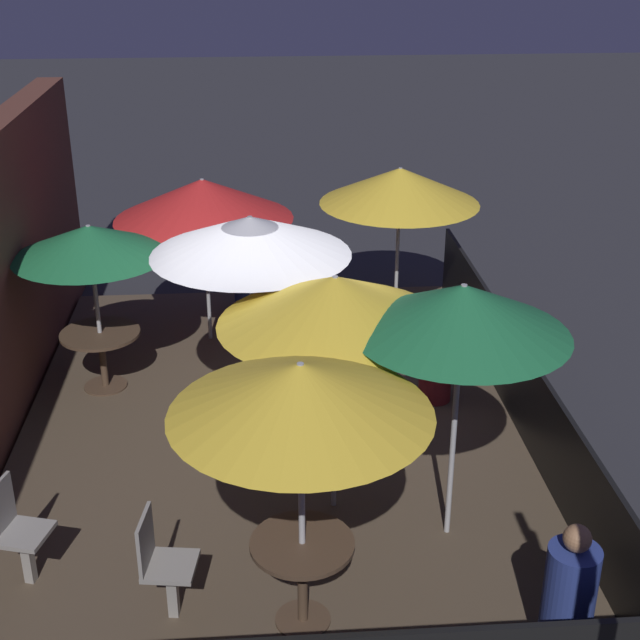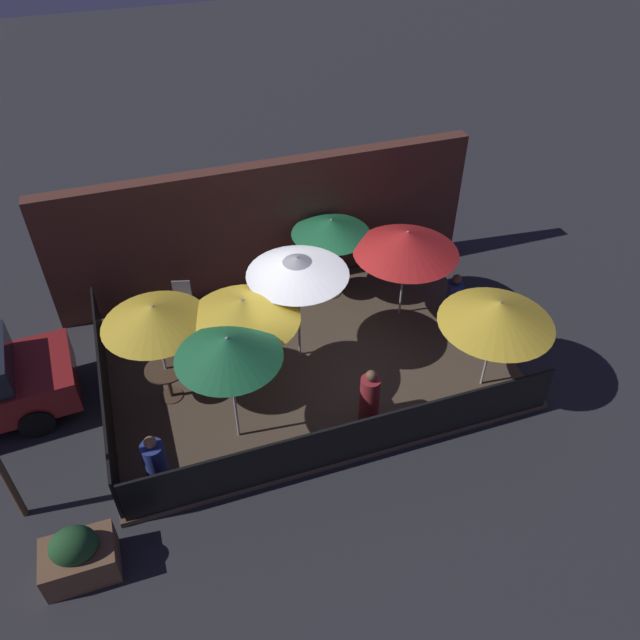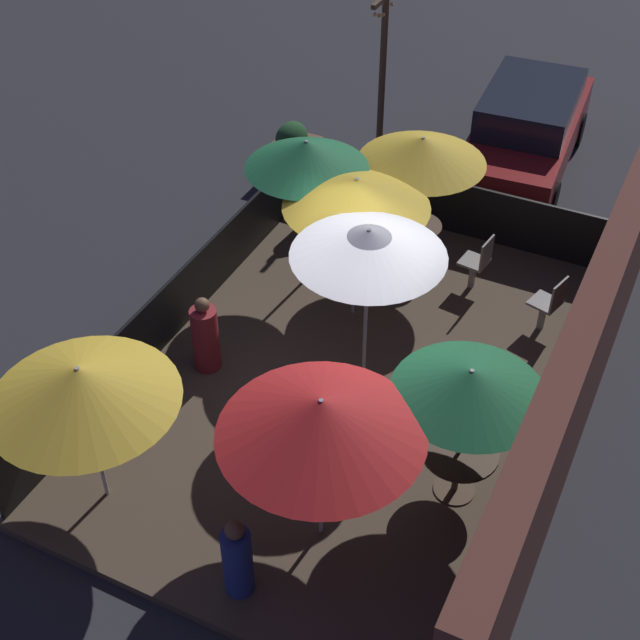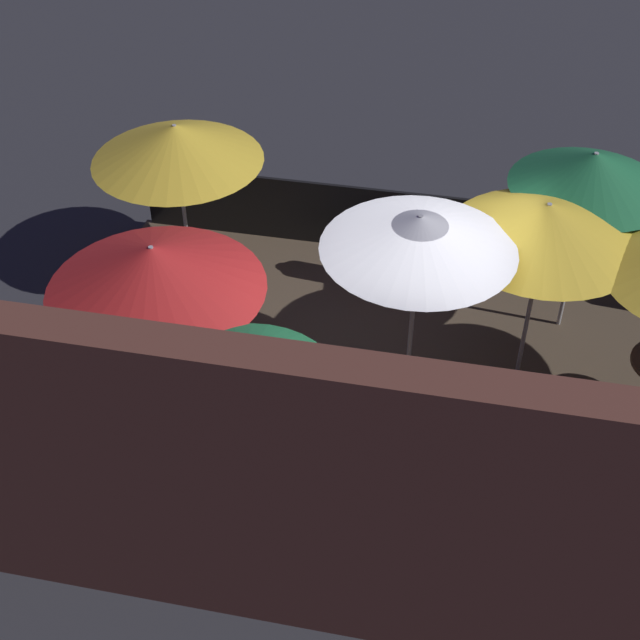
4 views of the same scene
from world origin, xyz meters
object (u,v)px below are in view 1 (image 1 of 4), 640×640
Objects in this scene: patio_umbrella_2 at (335,301)px; patio_umbrella_3 at (250,236)px; patio_umbrella_5 at (400,186)px; patron_0 at (568,599)px; patio_umbrella_6 at (203,199)px; patio_chair_0 at (162,562)px; patron_1 at (436,358)px; patio_umbrella_0 at (301,390)px; patron_2 at (245,273)px; patio_chair_1 at (16,529)px; dining_table_1 at (101,343)px; dining_table_0 at (302,559)px; patio_umbrella_1 at (90,241)px; patio_umbrella_4 at (463,310)px.

patio_umbrella_2 is 1.44m from patio_umbrella_3.
patron_0 is at bearing -177.39° from patio_umbrella_5.
patio_umbrella_6 is 5.35m from patio_chair_0.
patio_umbrella_3 reaches higher than patron_1.
patron_1 is (3.47, -1.72, -1.55)m from patio_umbrella_0.
patron_0 is 7.26m from patron_2.
patio_umbrella_3 is 2.63× the size of patio_chair_0.
patio_chair_0 reaches higher than patio_chair_1.
patron_1 is (-0.59, -3.85, -0.03)m from dining_table_1.
patio_umbrella_3 is at bearing 81.79° from patio_chair_0.
patio_umbrella_1 is at bearing 27.65° from dining_table_0.
patio_umbrella_3 is at bearing 62.34° from patio_chair_1.
patio_umbrella_6 is at bearing -43.71° from dining_table_1.
patron_0 is at bearing -103.88° from patio_umbrella_0.
patio_umbrella_5 is 0.96× the size of patio_umbrella_6.
patio_umbrella_5 is at bearing -63.35° from dining_table_1.
patio_chair_1 is 0.78× the size of patron_1.
patio_umbrella_0 is 1.72m from patio_umbrella_4.
patio_umbrella_5 is 6.58m from patron_0.
patio_umbrella_5 is 4.41m from dining_table_1.
patio_umbrella_1 is at bearing -27.36° from patron_1.
patio_umbrella_4 is at bearing -52.97° from patio_umbrella_0.
patron_0 is (-5.79, -2.87, -1.40)m from patio_umbrella_6.
dining_table_1 is 0.98× the size of patio_chair_1.
patio_umbrella_0 reaches higher than patio_umbrella_1.
patio_umbrella_6 is (2.56, 0.59, -0.38)m from patio_umbrella_3.
patron_0 is (-6.43, -0.29, -1.34)m from patio_umbrella_5.
patio_umbrella_5 is at bearing -15.95° from patio_umbrella_2.
patio_chair_0 is 6.26m from patron_2.
patron_0 reaches higher than patron_2.
patio_umbrella_1 reaches higher than dining_table_1.
patio_umbrella_2 is at bearing -14.02° from dining_table_0.
patron_2 is (6.86, 2.39, -0.01)m from patron_0.
patio_umbrella_4 reaches higher than patron_2.
patron_2 is at bearing 87.71° from patio_chair_1.
patio_chair_1 is at bearing 107.66° from patio_umbrella_2.
dining_table_0 is at bearing 165.98° from patio_umbrella_2.
patio_umbrella_6 is 1.87× the size of patron_1.
patio_umbrella_6 is at bearing 103.97° from patio_umbrella_5.
patio_umbrella_2 is at bearing -14.02° from patio_umbrella_0.
patio_umbrella_2 is 0.96× the size of patio_umbrella_4.
patio_umbrella_0 is at bearing 165.98° from patio_umbrella_2.
patio_umbrella_2 is 2.47× the size of patio_chair_0.
patio_umbrella_5 reaches higher than dining_table_0.
patio_umbrella_2 is (1.51, -0.38, 0.02)m from patio_umbrella_0.
patio_chair_0 is (-1.36, 1.46, -1.59)m from patio_umbrella_2.
patio_umbrella_0 is 1.91m from patio_chair_0.
patron_0 is at bearing -159.44° from patio_umbrella_4.
patron_0 is at bearing -153.66° from patio_umbrella_6.
patio_umbrella_4 is 4.07m from patio_chair_1.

